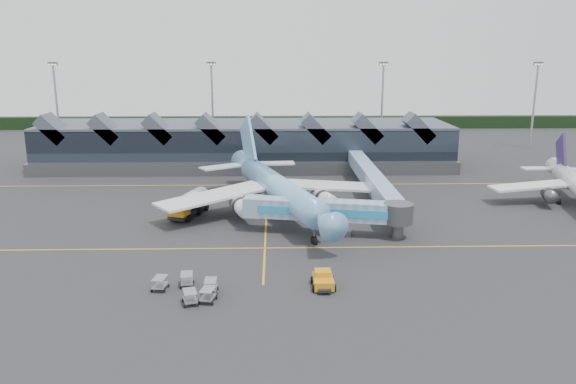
{
  "coord_description": "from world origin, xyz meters",
  "views": [
    {
      "loc": [
        1.36,
        -77.61,
        25.05
      ],
      "look_at": [
        3.28,
        2.26,
        5.0
      ],
      "focal_mm": 35.0,
      "sensor_mm": 36.0,
      "label": 1
    }
  ],
  "objects_px": {
    "fuel_truck": "(190,202)",
    "pushback_tug": "(323,280)",
    "main_airliner": "(276,186)",
    "jet_bridge": "(336,211)"
  },
  "relations": [
    {
      "from": "main_airliner",
      "to": "pushback_tug",
      "type": "xyz_separation_m",
      "value": [
        5.06,
        -29.8,
        -3.43
      ]
    },
    {
      "from": "main_airliner",
      "to": "fuel_truck",
      "type": "relative_size",
      "value": 4.04
    },
    {
      "from": "main_airliner",
      "to": "jet_bridge",
      "type": "distance_m",
      "value": 14.49
    },
    {
      "from": "main_airliner",
      "to": "pushback_tug",
      "type": "bearing_deg",
      "value": -98.28
    },
    {
      "from": "fuel_truck",
      "to": "pushback_tug",
      "type": "bearing_deg",
      "value": -40.46
    },
    {
      "from": "jet_bridge",
      "to": "pushback_tug",
      "type": "relative_size",
      "value": 5.87
    },
    {
      "from": "jet_bridge",
      "to": "fuel_truck",
      "type": "relative_size",
      "value": 2.18
    },
    {
      "from": "main_airliner",
      "to": "fuel_truck",
      "type": "bearing_deg",
      "value": 167.7
    },
    {
      "from": "fuel_truck",
      "to": "pushback_tug",
      "type": "height_order",
      "value": "fuel_truck"
    },
    {
      "from": "main_airliner",
      "to": "jet_bridge",
      "type": "bearing_deg",
      "value": -72.37
    }
  ]
}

